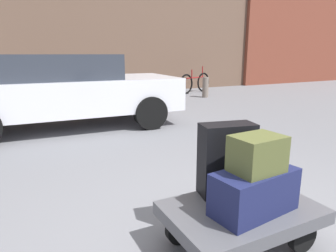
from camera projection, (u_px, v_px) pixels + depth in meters
The scene contains 9 objects.
ground_plane at pixel (239, 247), 2.29m from camera, with size 60.00×60.00×0.00m, color slate.
luggage_cart at pixel (241, 215), 2.23m from camera, with size 1.11×0.73×0.34m.
duffel_bag_navy_rear_left at pixel (254, 192), 2.10m from camera, with size 0.63×0.30×0.31m, color #191E47.
suitcase_black_stacked_top at pixel (226, 159), 2.36m from camera, with size 0.42×0.20×0.57m, color black.
duffel_bag_olive_topmost_pile at pixel (257, 154), 2.04m from camera, with size 0.35×0.25×0.25m, color #4C5128.
parked_car at pixel (64, 89), 5.86m from camera, with size 4.38×2.09×1.42m.
bicycle_leaning at pixel (195, 83), 11.19m from camera, with size 1.67×0.67×0.96m.
bollard_kerb_near at pixel (169, 89), 9.42m from camera, with size 0.20×0.20×0.67m, color #72665B.
bollard_kerb_mid at pixel (205, 87), 10.02m from camera, with size 0.20×0.20×0.67m, color #72665B.
Camera 1 is at (-1.40, -1.55, 1.44)m, focal length 32.14 mm.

